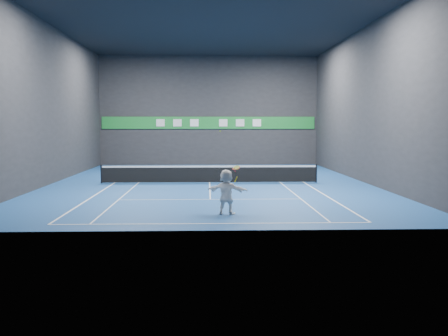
{
  "coord_description": "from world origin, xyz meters",
  "views": [
    {
      "loc": [
        -0.12,
        -28.63,
        3.37
      ],
      "look_at": [
        0.59,
        -7.31,
        1.5
      ],
      "focal_mm": 40.0,
      "sensor_mm": 36.0,
      "label": 1
    }
  ],
  "objects_px": {
    "tennis_ball": "(220,131)",
    "tennis_net": "(210,174)",
    "player": "(227,192)",
    "tennis_racket": "(236,169)"
  },
  "relations": [
    {
      "from": "player",
      "to": "tennis_net",
      "type": "bearing_deg",
      "value": -66.72
    },
    {
      "from": "tennis_ball",
      "to": "tennis_racket",
      "type": "xyz_separation_m",
      "value": [
        0.59,
        -0.19,
        -1.43
      ]
    },
    {
      "from": "player",
      "to": "tennis_racket",
      "type": "relative_size",
      "value": 2.57
    },
    {
      "from": "tennis_ball",
      "to": "tennis_racket",
      "type": "bearing_deg",
      "value": -17.83
    },
    {
      "from": "player",
      "to": "tennis_ball",
      "type": "distance_m",
      "value": 2.29
    },
    {
      "from": "tennis_ball",
      "to": "tennis_net",
      "type": "xyz_separation_m",
      "value": [
        -0.36,
        9.89,
        -2.58
      ]
    },
    {
      "from": "tennis_net",
      "to": "tennis_ball",
      "type": "bearing_deg",
      "value": -87.91
    },
    {
      "from": "tennis_net",
      "to": "player",
      "type": "bearing_deg",
      "value": -86.67
    },
    {
      "from": "tennis_racket",
      "to": "player",
      "type": "bearing_deg",
      "value": -172.46
    },
    {
      "from": "player",
      "to": "tennis_ball",
      "type": "relative_size",
      "value": 27.29
    }
  ]
}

